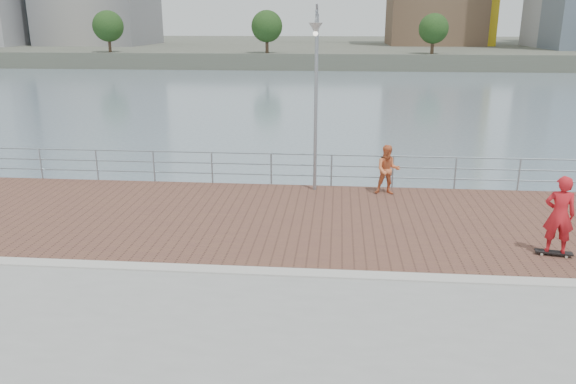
# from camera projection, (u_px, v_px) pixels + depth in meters

# --- Properties ---
(water) EXTENTS (400.00, 400.00, 0.00)m
(water) POSITION_uv_depth(u_px,v_px,m) (280.00, 351.00, 13.15)
(water) COLOR slate
(water) RESTS_ON ground
(brick_lane) EXTENTS (40.00, 6.80, 0.02)m
(brick_lane) POSITION_uv_depth(u_px,v_px,m) (293.00, 219.00, 15.98)
(brick_lane) COLOR brown
(brick_lane) RESTS_ON seawall
(curb) EXTENTS (40.00, 0.40, 0.06)m
(curb) POSITION_uv_depth(u_px,v_px,m) (280.00, 272.00, 12.55)
(curb) COLOR #B7B5AD
(curb) RESTS_ON seawall
(far_shore) EXTENTS (320.00, 95.00, 2.50)m
(far_shore) POSITION_uv_depth(u_px,v_px,m) (335.00, 48.00, 129.38)
(far_shore) COLOR #4C5142
(far_shore) RESTS_ON ground
(guardrail) EXTENTS (39.06, 0.06, 1.13)m
(guardrail) POSITION_uv_depth(u_px,v_px,m) (301.00, 166.00, 19.02)
(guardrail) COLOR #8C9EA8
(guardrail) RESTS_ON brick_lane
(street_lamp) EXTENTS (0.41, 1.20, 5.65)m
(street_lamp) POSITION_uv_depth(u_px,v_px,m) (316.00, 68.00, 17.13)
(street_lamp) COLOR gray
(street_lamp) RESTS_ON brick_lane
(skateboard) EXTENTS (0.87, 0.37, 0.10)m
(skateboard) POSITION_uv_depth(u_px,v_px,m) (554.00, 252.00, 13.46)
(skateboard) COLOR black
(skateboard) RESTS_ON brick_lane
(skateboarder) EXTENTS (0.77, 0.58, 1.90)m
(skateboarder) POSITION_uv_depth(u_px,v_px,m) (559.00, 215.00, 13.18)
(skateboarder) COLOR red
(skateboarder) RESTS_ON skateboard
(bystander) EXTENTS (0.79, 0.62, 1.61)m
(bystander) POSITION_uv_depth(u_px,v_px,m) (388.00, 170.00, 18.00)
(bystander) COLOR #DD7241
(bystander) RESTS_ON brick_lane
(shoreline_trees) EXTENTS (169.26, 4.77, 6.36)m
(shoreline_trees) POSITION_uv_depth(u_px,v_px,m) (456.00, 28.00, 83.03)
(shoreline_trees) COLOR #473323
(shoreline_trees) RESTS_ON far_shore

